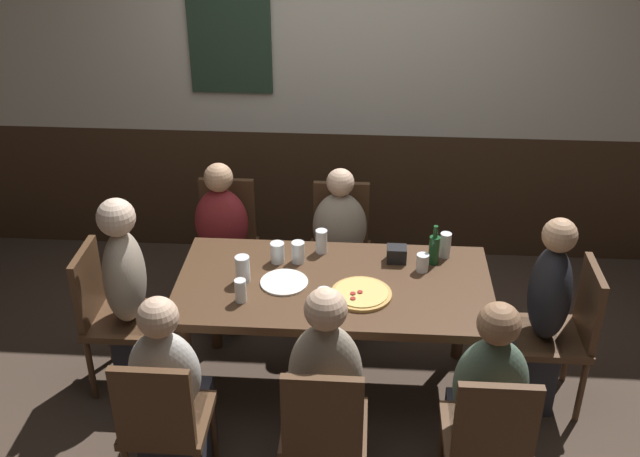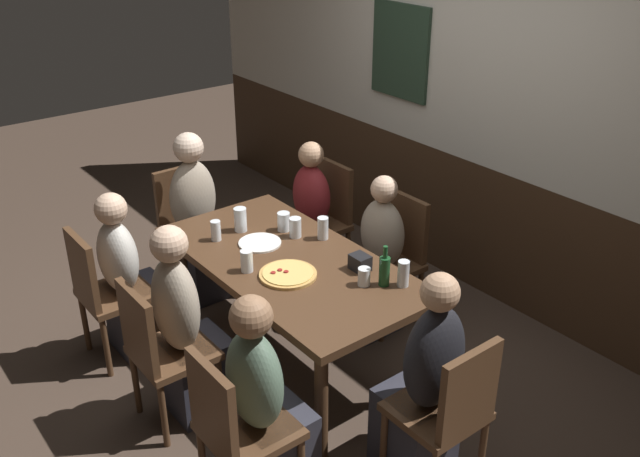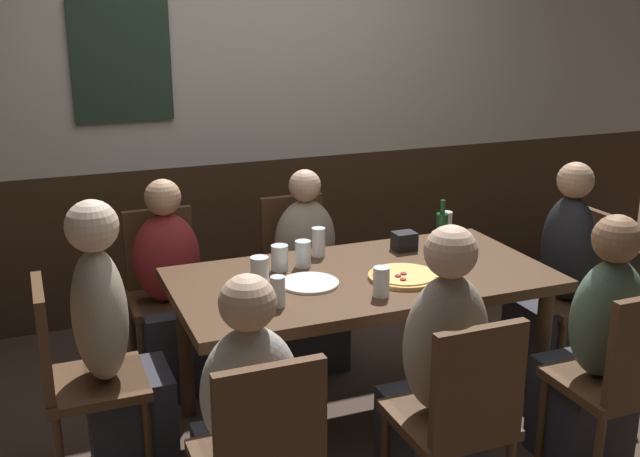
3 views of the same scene
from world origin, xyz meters
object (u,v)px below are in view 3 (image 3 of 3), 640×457
person_left_far (171,303)px  pint_glass_pale (318,244)px  chair_left_far (164,284)px  dining_table (362,291)px  tumbler_water (280,260)px  beer_glass_half (381,284)px  highball_clear (260,276)px  condiment_caddy (404,241)px  person_right_near (594,364)px  chair_mid_near (460,413)px  pint_glass_stout (446,227)px  plate_white_large (310,283)px  person_mid_near (437,393)px  chair_mid_far (298,266)px  person_left_near (248,442)px  beer_glass_tall (278,293)px  person_head_west (116,362)px  chair_head_east (583,287)px  person_mid_far (309,285)px  chair_right_near (622,377)px  pint_glass_amber (303,255)px  person_head_east (557,292)px  beer_bottle_green (442,228)px  chair_head_west (75,372)px  tumbler_short (438,243)px  pizza (404,276)px

person_left_far → pint_glass_pale: bearing=-29.0°
chair_left_far → dining_table: bearing=-48.6°
tumbler_water → beer_glass_half: bearing=-57.6°
highball_clear → condiment_caddy: (0.83, 0.27, -0.02)m
person_left_far → tumbler_water: person_left_far is taller
person_right_near → chair_mid_near: bearing=-167.7°
pint_glass_stout → plate_white_large: size_ratio=0.58×
chair_left_far → pint_glass_stout: pint_glass_stout is taller
plate_white_large → person_mid_near: bearing=-68.0°
condiment_caddy → chair_mid_near: bearing=-107.3°
pint_glass_stout → condiment_caddy: 0.28m
tumbler_water → beer_glass_half: size_ratio=0.93×
chair_mid_far → person_left_near: person_left_near is taller
person_left_near → plate_white_large: person_left_near is taller
beer_glass_tall → pint_glass_stout: (1.09, 0.52, 0.01)m
person_head_west → tumbler_water: person_head_west is taller
dining_table → person_left_far: person_left_far is taller
beer_glass_half → plate_white_large: bearing=134.1°
chair_head_east → person_mid_far: (-1.27, 0.68, -0.05)m
person_mid_far → chair_mid_near: bearing=-90.0°
chair_right_near → pint_glass_amber: size_ratio=7.05×
chair_head_east → chair_left_far: (-2.02, 0.85, 0.00)m
chair_right_near → person_head_east: person_head_east is taller
person_head_east → condiment_caddy: bearing=162.2°
person_mid_far → condiment_caddy: (0.34, -0.44, 0.34)m
pint_glass_stout → person_right_near: bearing=-82.4°
chair_head_east → beer_bottle_green: 0.83m
chair_mid_near → pint_glass_amber: bearing=101.4°
pint_glass_amber → highball_clear: (-0.28, -0.22, 0.01)m
pint_glass_pale → highball_clear: bearing=-139.9°
pint_glass_stout → chair_mid_near: bearing=-117.9°
chair_head_west → pint_glass_pale: (1.18, 0.32, 0.30)m
person_right_near → tumbler_water: person_right_near is taller
chair_mid_near → person_mid_near: 0.16m
chair_head_east → person_mid_near: (-1.27, -0.69, -0.00)m
tumbler_short → person_left_near: bearing=-145.8°
person_right_near → pint_glass_stout: 1.06m
person_left_near → beer_bottle_green: 1.63m
chair_left_far → chair_mid_near: size_ratio=1.00×
chair_mid_near → pizza: (0.15, 0.73, 0.26)m
person_mid_near → chair_mid_far: bearing=90.0°
chair_left_far → tumbler_water: bearing=-57.2°
chair_left_far → pint_glass_amber: 0.89m
person_mid_near → beer_bottle_green: size_ratio=4.97×
person_left_near → highball_clear: 0.79m
person_mid_far → beer_glass_tall: 1.07m
beer_glass_tall → tumbler_short: (0.95, 0.36, -0.01)m
tumbler_water → pint_glass_pale: (0.24, 0.12, 0.01)m
plate_white_large → condiment_caddy: (0.61, 0.27, 0.04)m
person_left_near → pint_glass_amber: (0.54, 0.88, 0.34)m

